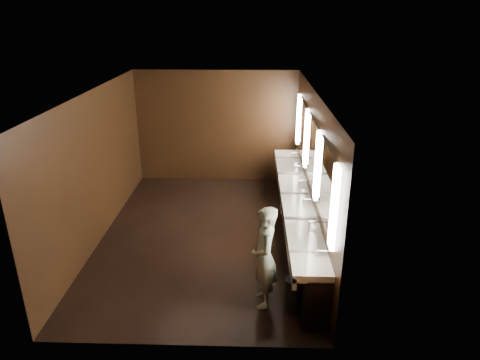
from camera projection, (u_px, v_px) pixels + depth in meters
name	position (u px, v px, depth m)	size (l,w,h in m)	color
floor	(206.00, 235.00, 8.44)	(6.00, 6.00, 0.00)	black
ceiling	(201.00, 92.00, 7.40)	(4.00, 6.00, 0.02)	#2D2D2B
wall_back	(217.00, 127.00, 10.71)	(4.00, 0.02, 2.80)	black
wall_front	(176.00, 254.00, 5.14)	(4.00, 0.02, 2.80)	black
wall_left	(97.00, 167.00, 7.98)	(0.02, 6.00, 2.80)	black
wall_right	(312.00, 169.00, 7.87)	(0.02, 6.00, 2.80)	black
sink_counter	(298.00, 213.00, 8.21)	(0.55, 5.40, 1.01)	black
mirror_band	(312.00, 151.00, 7.74)	(0.06, 5.03, 1.15)	white
person	(264.00, 257.00, 6.19)	(0.58, 0.38, 1.58)	#7EB5BC
trash_bin	(296.00, 294.00, 6.25)	(0.34, 0.34, 0.52)	black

